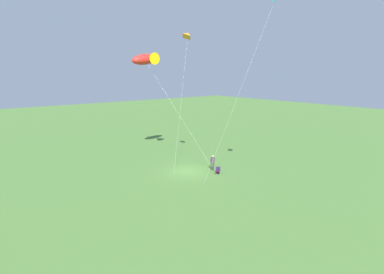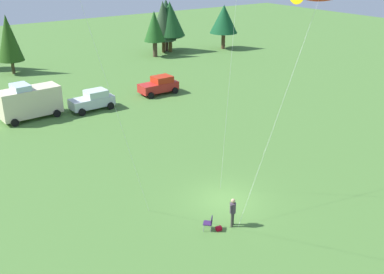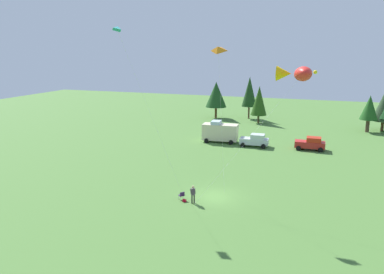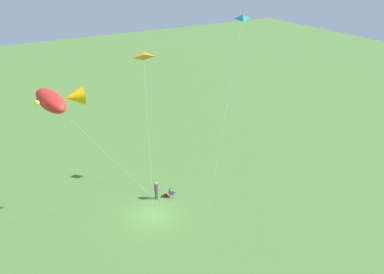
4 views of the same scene
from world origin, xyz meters
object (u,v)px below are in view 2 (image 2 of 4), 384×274
car_silver_compact (93,100)px  van_camper_beige (29,101)px  folding_chair (209,222)px  person_kite_flyer (233,210)px  backpack_on_grass (219,229)px  car_red_sedan (159,85)px

car_silver_compact → van_camper_beige: bearing=167.6°
folding_chair → car_silver_compact: size_ratio=0.19×
folding_chair → car_silver_compact: 22.96m
person_kite_flyer → backpack_on_grass: (-0.90, 0.07, -0.91)m
backpack_on_grass → car_red_sedan: car_red_sedan is taller
van_camper_beige → person_kite_flyer: bearing=95.7°
folding_chair → car_red_sedan: size_ratio=0.19×
backpack_on_grass → car_silver_compact: size_ratio=0.07×
folding_chair → car_silver_compact: bearing=-53.0°
backpack_on_grass → car_silver_compact: (2.59, 23.11, 0.84)m
backpack_on_grass → car_red_sedan: 26.08m
car_silver_compact → car_red_sedan: size_ratio=1.01×
person_kite_flyer → backpack_on_grass: size_ratio=5.44×
folding_chair → backpack_on_grass: 0.65m
van_camper_beige → car_silver_compact: (5.68, -1.00, -0.69)m
person_kite_flyer → car_silver_compact: (1.69, 23.18, -0.07)m
folding_chair → backpack_on_grass: folding_chair is taller
van_camper_beige → car_red_sedan: bearing=175.2°
person_kite_flyer → car_silver_compact: 23.24m
person_kite_flyer → folding_chair: person_kite_flyer is taller
folding_chair → van_camper_beige: van_camper_beige is taller
car_silver_compact → car_red_sedan: bearing=2.9°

